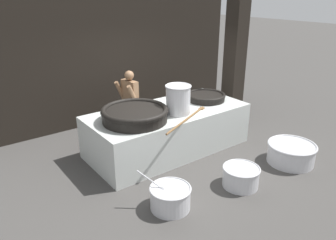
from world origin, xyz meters
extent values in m
plane|color=#474442|center=(0.00, 0.00, 0.00)|extent=(60.00, 60.00, 0.00)
cube|color=black|center=(0.00, 2.40, 1.64)|extent=(7.44, 0.24, 3.29)
cube|color=black|center=(2.21, 0.23, 1.64)|extent=(0.40, 0.40, 3.29)
cube|color=silver|center=(0.00, 0.00, 0.45)|extent=(3.39, 1.55, 0.90)
cylinder|color=black|center=(-0.87, -0.11, 1.01)|extent=(1.24, 1.24, 0.22)
torus|color=black|center=(-0.87, -0.11, 1.12)|extent=(1.29, 1.29, 0.10)
cylinder|color=black|center=(1.09, 0.01, 0.96)|extent=(0.85, 0.85, 0.12)
torus|color=black|center=(1.09, 0.01, 1.02)|extent=(0.88, 0.88, 0.07)
cylinder|color=silver|center=(0.04, -0.29, 1.19)|extent=(0.49, 0.49, 0.58)
torus|color=silver|center=(0.04, -0.29, 1.48)|extent=(0.53, 0.53, 0.03)
cylinder|color=brown|center=(-0.06, -0.68, 0.92)|extent=(1.47, 0.70, 0.04)
cube|color=brown|center=(0.61, -0.37, 0.91)|extent=(0.15, 0.14, 0.02)
cylinder|color=#8C6647|center=(-0.23, 1.05, 0.38)|extent=(0.12, 0.12, 0.77)
cylinder|color=#8C6647|center=(-0.25, 1.22, 0.38)|extent=(0.12, 0.12, 0.77)
cube|color=#722D4C|center=(-0.24, 1.14, 0.54)|extent=(0.21, 0.25, 0.50)
cube|color=#8C6647|center=(-0.24, 1.14, 1.05)|extent=(0.21, 0.48, 0.57)
cylinder|color=#8C6647|center=(-0.31, 0.89, 1.05)|extent=(0.32, 0.13, 0.52)
cylinder|color=#8C6647|center=(-0.37, 1.35, 1.05)|extent=(0.32, 0.13, 0.52)
sphere|color=#8C6647|center=(-0.24, 1.14, 1.45)|extent=(0.22, 0.22, 0.22)
cylinder|color=silver|center=(-1.22, -1.70, 0.18)|extent=(0.64, 0.64, 0.36)
torus|color=silver|center=(-1.22, -1.70, 0.36)|extent=(0.67, 0.67, 0.03)
cylinder|color=tan|center=(-1.22, -1.70, 0.26)|extent=(0.56, 0.56, 0.09)
sphere|color=silver|center=(-1.30, -1.61, 0.34)|extent=(0.11, 0.11, 0.11)
cylinder|color=silver|center=(-1.45, -1.46, 0.48)|extent=(0.31, 0.33, 0.31)
cylinder|color=silver|center=(0.15, -1.93, 0.18)|extent=(0.63, 0.63, 0.35)
torus|color=silver|center=(0.15, -1.93, 0.35)|extent=(0.66, 0.66, 0.03)
cylinder|color=#6B9347|center=(0.15, -1.93, 0.26)|extent=(0.55, 0.55, 0.09)
cylinder|color=silver|center=(1.60, -1.96, 0.19)|extent=(0.91, 0.91, 0.39)
torus|color=silver|center=(1.60, -1.96, 0.39)|extent=(0.95, 0.95, 0.05)
cylinder|color=orange|center=(1.60, -1.96, 0.28)|extent=(0.80, 0.80, 0.10)
cylinder|color=orange|center=(1.47, -1.99, 0.35)|extent=(0.06, 0.05, 0.03)
cylinder|color=orange|center=(1.38, -1.93, 0.34)|extent=(0.05, 0.04, 0.03)
cylinder|color=orange|center=(1.42, -2.22, 0.35)|extent=(0.04, 0.05, 0.03)
cylinder|color=orange|center=(1.59, -1.97, 0.34)|extent=(0.05, 0.05, 0.03)
cylinder|color=orange|center=(1.34, -1.93, 0.34)|extent=(0.03, 0.03, 0.03)
cylinder|color=orange|center=(1.64, -1.96, 0.35)|extent=(0.05, 0.05, 0.04)
cylinder|color=orange|center=(1.62, -1.80, 0.34)|extent=(0.05, 0.03, 0.03)
cylinder|color=orange|center=(1.58, -2.21, 0.35)|extent=(0.06, 0.06, 0.04)
cylinder|color=orange|center=(1.68, -1.82, 0.35)|extent=(0.07, 0.07, 0.04)
camera|label=1|loc=(-3.85, -5.14, 3.26)|focal=35.00mm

